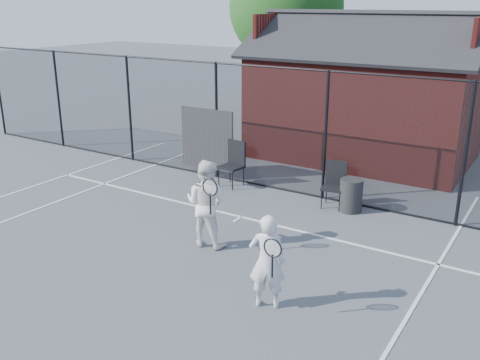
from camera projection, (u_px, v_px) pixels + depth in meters
The scene contains 10 objects.
ground at pixel (148, 274), 9.11m from camera, with size 80.00×80.00×0.00m, color #464950.
court_lines at pixel (89, 310), 8.05m from camera, with size 11.02×18.00×0.01m.
fence at pixel (275, 132), 12.81m from camera, with size 22.04×3.00×3.00m.
clubhouse at pixel (365, 103), 15.56m from camera, with size 6.50×4.36×4.19m.
tree_left at pixel (286, 7), 20.87m from camera, with size 4.48×4.48×6.44m.
player_front at pixel (267, 261), 7.94m from camera, with size 0.72×0.59×1.50m.
player_back at pixel (206, 203), 9.98m from camera, with size 0.95×0.74×1.68m.
chair_left at pixel (231, 165), 13.28m from camera, with size 0.53×0.55×1.11m, color black.
chair_right at pixel (333, 186), 11.92m from camera, with size 0.49×0.51×1.01m, color black.
waste_bin at pixel (351, 195), 11.75m from camera, with size 0.50×0.50×0.73m, color #252525.
Camera 1 is at (5.65, -6.04, 4.44)m, focal length 40.00 mm.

